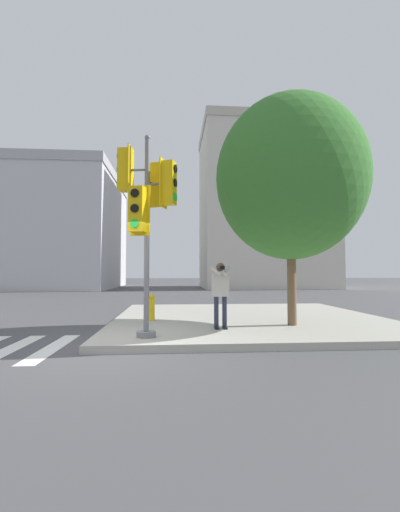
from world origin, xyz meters
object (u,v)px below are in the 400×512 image
(fire_hydrant, at_px, (152,307))
(traffic_signal_pole, at_px, (147,200))
(person_photographer, at_px, (220,289))
(street_tree, at_px, (290,178))

(fire_hydrant, bearing_deg, traffic_signal_pole, -88.90)
(person_photographer, bearing_deg, traffic_signal_pole, -150.95)
(person_photographer, xyz_separation_m, street_tree, (1.91, 0.41, 2.86))
(traffic_signal_pole, distance_m, person_photographer, 2.74)
(traffic_signal_pole, bearing_deg, street_tree, 20.55)
(traffic_signal_pole, relative_size, street_tree, 0.72)
(traffic_signal_pole, distance_m, street_tree, 3.96)
(person_photographer, height_order, street_tree, street_tree)
(street_tree, height_order, fire_hydrant, street_tree)
(person_photographer, relative_size, street_tree, 0.27)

